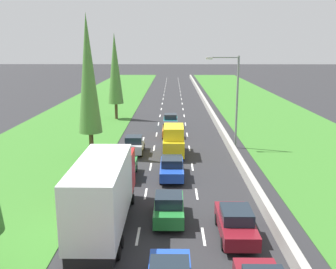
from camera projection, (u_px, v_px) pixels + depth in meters
name	position (u px, v px, depth m)	size (l,w,h in m)	color
ground_plane	(172.00, 106.00, 64.23)	(300.00, 300.00, 0.00)	#28282B
grass_verge_left	(97.00, 106.00, 64.37)	(14.00, 140.00, 0.04)	#387528
grass_verge_right	(258.00, 106.00, 64.05)	(14.00, 140.00, 0.04)	#387528
median_barrier	(206.00, 104.00, 64.06)	(0.44, 120.00, 0.85)	#9E9B93
lane_markings	(172.00, 106.00, 64.22)	(3.64, 116.00, 0.01)	white
green_hatchback_centre_lane	(169.00, 207.00, 22.03)	(1.74, 3.90, 1.72)	#237A33
maroon_sedan_right_lane_second	(236.00, 223.00, 20.18)	(1.82, 4.50, 1.64)	maroon
white_box_truck_left_lane	(104.00, 192.00, 20.71)	(2.46, 9.40, 4.18)	black
green_hatchback_left_lane	(124.00, 167.00, 29.38)	(1.74, 3.90, 1.72)	#237A33
silver_hatchback_left_lane	(134.00, 145.00, 35.98)	(1.74, 3.90, 1.72)	silver
blue_sedan_centre_lane_third	(172.00, 168.00, 29.28)	(1.82, 4.50, 1.64)	#1E47B7
yellow_van_centre_lane	(174.00, 141.00, 35.20)	(1.96, 4.90, 2.82)	yellow
orange_hatchback_centre_lane	(170.00, 130.00, 42.40)	(1.74, 3.90, 1.72)	orange
teal_hatchback_centre_lane	(171.00, 121.00, 47.52)	(1.74, 3.90, 1.72)	teal
poplar_tree_second	(88.00, 75.00, 33.81)	(2.12, 2.12, 12.76)	#4C3823
poplar_tree_third	(115.00, 69.00, 51.54)	(2.09, 2.09, 11.69)	#4C3823
street_light_mast	(234.00, 95.00, 36.97)	(3.20, 0.28, 9.00)	gray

